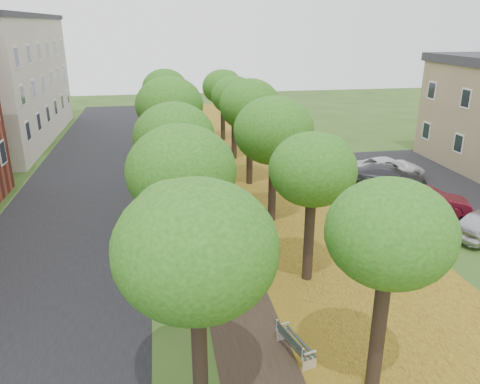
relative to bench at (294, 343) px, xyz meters
name	(u,v)px	position (x,y,z in m)	size (l,w,h in m)	color
street_asphalt	(78,211)	(-8.31, 13.35, -0.41)	(8.00, 70.00, 0.01)	black
footpath	(215,202)	(-0.81, 13.35, -0.41)	(3.20, 70.00, 0.01)	black
leaf_verge	(299,197)	(4.19, 13.35, -0.41)	(7.50, 70.00, 0.01)	#A3941E
parking_lot	(423,184)	(12.69, 14.35, -0.41)	(9.00, 16.00, 0.01)	black
tree_row_west	(172,123)	(-3.01, 13.35, 4.25)	(3.62, 33.62, 6.24)	black
tree_row_east	(260,120)	(1.79, 13.35, 4.25)	(3.62, 33.62, 6.24)	black
bench	(294,343)	(0.00, 0.00, 0.00)	(0.90, 1.74, 0.79)	#252E28
car_red	(429,201)	(10.29, 9.79, 0.28)	(1.46, 4.18, 1.38)	maroon
car_grey	(388,176)	(10.19, 14.26, 0.25)	(1.86, 4.57, 1.33)	#2F3034
car_white	(389,168)	(11.10, 16.03, 0.24)	(2.16, 4.69, 1.30)	silver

